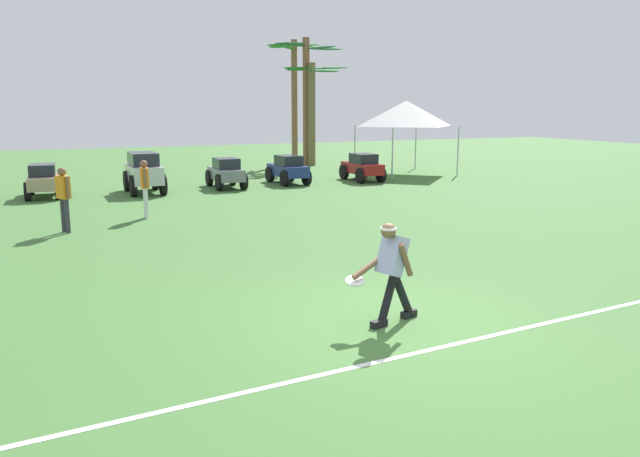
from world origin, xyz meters
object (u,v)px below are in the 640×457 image
at_px(teammate_near_sideline, 64,194).
at_px(parked_car_slot_c, 144,172).
at_px(parked_car_slot_e, 288,169).
at_px(palm_tree_left_of_centre, 306,92).
at_px(parked_car_slot_f, 362,167).
at_px(parked_car_slot_b, 43,180).
at_px(parked_car_slot_d, 226,172).
at_px(teammate_midfield, 145,184).
at_px(frisbee_thrower, 392,267).
at_px(event_tent, 406,114).
at_px(palm_tree_far_left, 294,89).
at_px(palm_tree_right_of_centre, 312,105).
at_px(frisbee_in_flight, 355,281).

height_order(teammate_near_sideline, parked_car_slot_c, teammate_near_sideline).
relative_size(parked_car_slot_e, palm_tree_left_of_centre, 0.35).
bearing_deg(parked_car_slot_f, parked_car_slot_b, 178.10).
bearing_deg(parked_car_slot_d, parked_car_slot_f, -2.15).
bearing_deg(teammate_midfield, frisbee_thrower, -80.37).
height_order(parked_car_slot_f, palm_tree_left_of_centre, palm_tree_left_of_centre).
relative_size(parked_car_slot_c, event_tent, 0.68).
height_order(parked_car_slot_c, palm_tree_left_of_centre, palm_tree_left_of_centre).
bearing_deg(palm_tree_far_left, palm_tree_left_of_centre, -88.70).
distance_m(teammate_midfield, parked_car_slot_f, 10.69).
relative_size(frisbee_thrower, palm_tree_left_of_centre, 0.23).
xyz_separation_m(teammate_near_sideline, event_tent, (14.48, 7.86, 1.70)).
relative_size(parked_car_slot_f, palm_tree_right_of_centre, 0.44).
xyz_separation_m(palm_tree_far_left, event_tent, (2.31, -7.20, -1.18)).
height_order(frisbee_in_flight, parked_car_slot_c, parked_car_slot_c).
xyz_separation_m(teammate_midfield, parked_car_slot_f, (9.40, 5.09, -0.38)).
height_order(frisbee_thrower, parked_car_slot_c, frisbee_thrower).
bearing_deg(palm_tree_left_of_centre, event_tent, -68.16).
relative_size(frisbee_thrower, parked_car_slot_e, 0.65).
height_order(frisbee_in_flight, parked_car_slot_f, parked_car_slot_f).
distance_m(parked_car_slot_f, palm_tree_left_of_centre, 7.95).
bearing_deg(teammate_midfield, parked_car_slot_b, 113.66).
relative_size(teammate_near_sideline, parked_car_slot_b, 0.69).
distance_m(parked_car_slot_b, event_tent, 15.00).
distance_m(parked_car_slot_e, palm_tree_right_of_centre, 7.97).
height_order(teammate_midfield, parked_car_slot_b, teammate_midfield).
height_order(teammate_midfield, parked_car_slot_d, teammate_midfield).
height_order(frisbee_thrower, parked_car_slot_b, frisbee_thrower).
bearing_deg(parked_car_slot_f, frisbee_in_flight, -118.96).
relative_size(parked_car_slot_c, palm_tree_left_of_centre, 0.37).
bearing_deg(parked_car_slot_d, parked_car_slot_c, -176.79).
height_order(parked_car_slot_d, palm_tree_right_of_centre, palm_tree_right_of_centre).
distance_m(frisbee_thrower, teammate_near_sideline, 9.50).
relative_size(frisbee_thrower, parked_car_slot_b, 0.64).
bearing_deg(frisbee_thrower, parked_car_slot_e, 73.20).
relative_size(parked_car_slot_d, parked_car_slot_e, 1.00).
relative_size(teammate_midfield, parked_car_slot_e, 0.70).
distance_m(teammate_midfield, parked_car_slot_e, 8.40).
distance_m(frisbee_in_flight, event_tent, 20.11).
distance_m(parked_car_slot_f, palm_tree_right_of_centre, 7.38).
xyz_separation_m(parked_car_slot_d, event_tent, (8.62, 1.39, 2.08)).
bearing_deg(palm_tree_left_of_centre, frisbee_thrower, -110.77).
bearing_deg(event_tent, frisbee_thrower, -122.89).
bearing_deg(palm_tree_right_of_centre, frisbee_in_flight, -112.71).
height_order(parked_car_slot_e, palm_tree_far_left, palm_tree_far_left).
relative_size(teammate_midfield, parked_car_slot_d, 0.70).
height_order(parked_car_slot_d, palm_tree_left_of_centre, palm_tree_left_of_centre).
bearing_deg(parked_car_slot_e, palm_tree_left_of_centre, 61.07).
xyz_separation_m(palm_tree_left_of_centre, event_tent, (2.28, -5.69, -1.00)).
bearing_deg(event_tent, parked_car_slot_d, -170.84).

